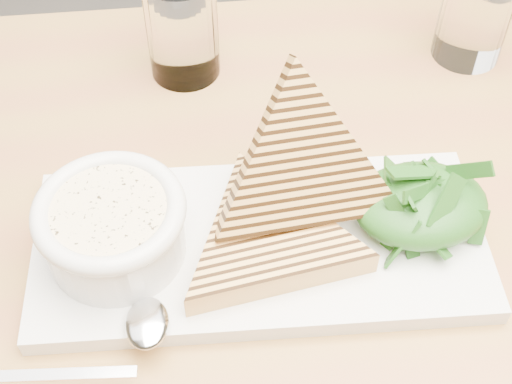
{
  "coord_description": "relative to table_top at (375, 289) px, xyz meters",
  "views": [
    {
      "loc": [
        -0.35,
        -0.38,
        1.22
      ],
      "look_at": [
        -0.3,
        -0.04,
        0.8
      ],
      "focal_mm": 50.0,
      "sensor_mm": 36.0,
      "label": 1
    }
  ],
  "objects": [
    {
      "name": "table_top",
      "position": [
        0.0,
        0.0,
        0.0
      ],
      "size": [
        1.14,
        0.79,
        0.04
      ],
      "primitive_type": "cube",
      "rotation": [
        0.0,
        0.0,
        -0.05
      ],
      "color": "#9D6037",
      "rests_on": "ground"
    },
    {
      "name": "platter",
      "position": [
        -0.09,
        0.04,
        0.03
      ],
      "size": [
        0.37,
        0.19,
        0.02
      ],
      "primitive_type": "cube",
      "rotation": [
        0.0,
        0.0,
        -0.08
      ],
      "color": "silver",
      "rests_on": "table_top"
    },
    {
      "name": "soup_bowl",
      "position": [
        -0.2,
        0.04,
        0.06
      ],
      "size": [
        0.11,
        0.11,
        0.04
      ],
      "primitive_type": "cylinder",
      "color": "silver",
      "rests_on": "platter"
    },
    {
      "name": "soup",
      "position": [
        -0.2,
        0.04,
        0.08
      ],
      "size": [
        0.09,
        0.09,
        0.01
      ],
      "primitive_type": "cylinder",
      "color": "beige",
      "rests_on": "soup_bowl"
    },
    {
      "name": "bowl_rim",
      "position": [
        -0.2,
        0.04,
        0.09
      ],
      "size": [
        0.11,
        0.11,
        0.01
      ],
      "primitive_type": "torus",
      "color": "silver",
      "rests_on": "soup_bowl"
    },
    {
      "name": "sandwich_flat",
      "position": [
        -0.08,
        0.03,
        0.05
      ],
      "size": [
        0.19,
        0.19,
        0.02
      ],
      "primitive_type": null,
      "rotation": [
        0.0,
        0.0,
        0.12
      ],
      "color": "tan",
      "rests_on": "platter"
    },
    {
      "name": "sandwich_lean",
      "position": [
        -0.05,
        0.06,
        0.09
      ],
      "size": [
        0.18,
        0.18,
        0.19
      ],
      "primitive_type": null,
      "rotation": [
        0.99,
        0.0,
        0.05
      ],
      "color": "tan",
      "rests_on": "sandwich_flat"
    },
    {
      "name": "salad_base",
      "position": [
        0.04,
        0.04,
        0.06
      ],
      "size": [
        0.11,
        0.08,
        0.04
      ],
      "primitive_type": "ellipsoid",
      "color": "#0D390B",
      "rests_on": "platter"
    },
    {
      "name": "arugula_pile",
      "position": [
        0.04,
        0.04,
        0.06
      ],
      "size": [
        0.11,
        0.1,
        0.05
      ],
      "primitive_type": null,
      "color": "#336C24",
      "rests_on": "platter"
    },
    {
      "name": "spoon_bowl",
      "position": [
        -0.18,
        -0.03,
        0.04
      ],
      "size": [
        0.04,
        0.05,
        0.01
      ],
      "primitive_type": "ellipsoid",
      "rotation": [
        0.0,
        0.0,
        -0.12
      ],
      "color": "silver",
      "rests_on": "platter"
    },
    {
      "name": "spoon_handle",
      "position": [
        -0.24,
        -0.06,
        0.04
      ],
      "size": [
        0.11,
        0.02,
        0.0
      ],
      "primitive_type": "cube",
      "rotation": [
        0.0,
        0.0,
        -0.12
      ],
      "color": "silver",
      "rests_on": "platter"
    },
    {
      "name": "glass_near",
      "position": [
        -0.13,
        0.27,
        0.07
      ],
      "size": [
        0.07,
        0.07,
        0.1
      ],
      "primitive_type": "cylinder",
      "color": "white",
      "rests_on": "table_top"
    },
    {
      "name": "glass_far",
      "position": [
        0.16,
        0.25,
        0.07
      ],
      "size": [
        0.07,
        0.07,
        0.1
      ],
      "primitive_type": "cylinder",
      "color": "white",
      "rests_on": "table_top"
    }
  ]
}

